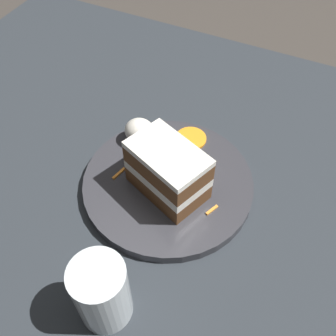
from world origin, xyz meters
TOP-DOWN VIEW (x-y plane):
  - ground_plane at (0.00, 0.00)m, footprint 6.00×6.00m
  - dining_table at (0.00, 0.00)m, footprint 1.23×0.96m
  - plate at (0.04, -0.06)m, footprint 0.26×0.26m
  - cake_slice at (0.04, -0.04)m, footprint 0.13×0.11m
  - cream_dollop at (0.12, -0.11)m, footprint 0.05×0.05m
  - orange_garnish at (0.05, -0.15)m, footprint 0.05×0.05m
  - carrot_shreds_scatter at (0.04, -0.08)m, footprint 0.17×0.11m
  - drinking_glass at (0.03, 0.15)m, footprint 0.07×0.07m

SIDE VIEW (x-z plane):
  - ground_plane at x=0.00m, z-range 0.00..0.00m
  - dining_table at x=0.00m, z-range 0.00..0.02m
  - plate at x=0.04m, z-range 0.02..0.04m
  - carrot_shreds_scatter at x=0.04m, z-range 0.04..0.04m
  - orange_garnish at x=0.05m, z-range 0.04..0.05m
  - cream_dollop at x=0.12m, z-range 0.04..0.08m
  - drinking_glass at x=0.03m, z-range 0.02..0.12m
  - cake_slice at x=0.04m, z-range 0.04..0.12m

